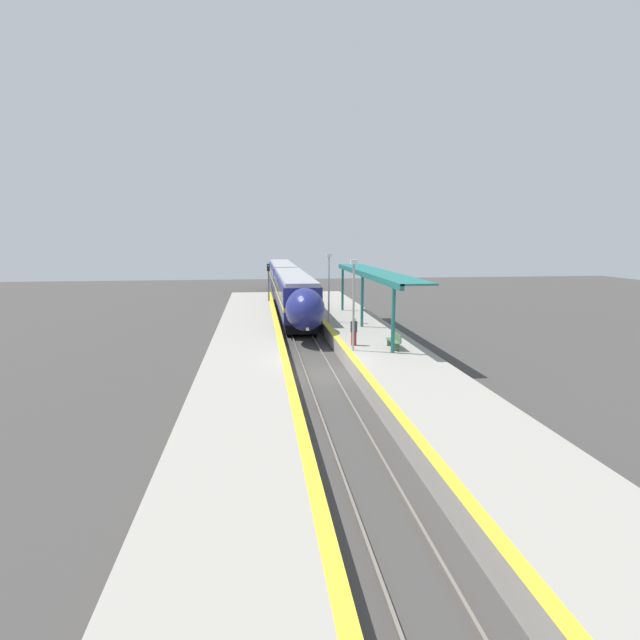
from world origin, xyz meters
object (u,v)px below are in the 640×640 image
at_px(person_waiting, 354,331).
at_px(lamppost_mid, 329,283).
at_px(train, 288,285).
at_px(railway_signal, 269,282).
at_px(lamppost_near, 354,299).
at_px(platform_bench, 395,340).

bearing_deg(person_waiting, lamppost_mid, 92.09).
relative_size(train, railway_signal, 9.07).
bearing_deg(lamppost_near, person_waiting, 77.42).
xyz_separation_m(railway_signal, lamppost_mid, (4.09, -12.85, 1.01)).
distance_m(lamppost_near, lamppost_mid, 9.43).
height_order(train, lamppost_near, lamppost_near).
height_order(person_waiting, railway_signal, railway_signal).
bearing_deg(platform_bench, train, 100.52).
relative_size(train, person_waiting, 25.27).
xyz_separation_m(train, railway_signal, (-2.01, -2.22, 0.50)).
xyz_separation_m(person_waiting, lamppost_mid, (-0.30, 8.11, 2.05)).
relative_size(platform_bench, lamppost_mid, 0.34).
bearing_deg(lamppost_mid, person_waiting, -87.91).
distance_m(railway_signal, lamppost_mid, 13.52).
height_order(train, platform_bench, train).
bearing_deg(platform_bench, lamppost_mid, 104.80).
height_order(train, railway_signal, railway_signal).
bearing_deg(person_waiting, lamppost_near, -102.58).
xyz_separation_m(railway_signal, lamppost_near, (4.09, -22.28, 1.01)).
distance_m(train, lamppost_near, 24.64).
bearing_deg(train, lamppost_near, -85.16).
relative_size(person_waiting, lamppost_mid, 0.32).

